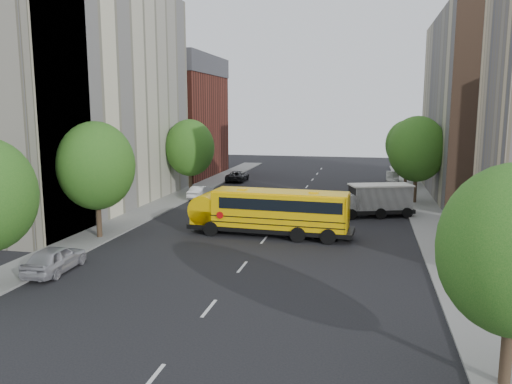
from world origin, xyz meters
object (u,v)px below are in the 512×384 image
(street_tree_2, at_px, (190,148))
(street_tree_1, at_px, (96,166))
(parked_car_2, at_px, (238,176))
(safari_truck, at_px, (375,200))
(school_bus, at_px, (269,210))
(parked_car_0, at_px, (55,259))
(street_tree_4, at_px, (417,149))
(parked_car_5, at_px, (392,177))
(street_tree_5, at_px, (407,144))
(parked_car_4, at_px, (389,192))
(parked_car_1, at_px, (201,192))

(street_tree_2, bearing_deg, street_tree_1, -90.00)
(parked_car_2, bearing_deg, safari_truck, 132.24)
(school_bus, distance_m, parked_car_2, 26.83)
(parked_car_0, bearing_deg, school_bus, -136.46)
(street_tree_4, height_order, school_bus, street_tree_4)
(parked_car_5, bearing_deg, parked_car_0, -114.32)
(safari_truck, height_order, parked_car_2, safari_truck)
(street_tree_5, distance_m, parked_car_2, 20.26)
(street_tree_1, bearing_deg, parked_car_0, -78.74)
(safari_truck, bearing_deg, parked_car_5, 63.93)
(parked_car_4, bearing_deg, street_tree_4, -49.45)
(street_tree_1, distance_m, parked_car_5, 37.45)
(street_tree_1, bearing_deg, parked_car_5, 56.38)
(parked_car_4, distance_m, parked_car_5, 10.73)
(parked_car_1, distance_m, parked_car_2, 12.38)
(parked_car_0, relative_size, parked_car_4, 1.12)
(street_tree_1, distance_m, safari_truck, 21.80)
(street_tree_4, distance_m, parked_car_2, 22.88)
(street_tree_2, bearing_deg, parked_car_1, -46.69)
(street_tree_1, xyz_separation_m, parked_car_2, (2.20, 28.57, -4.31))
(street_tree_4, height_order, safari_truck, street_tree_4)
(street_tree_2, relative_size, parked_car_4, 1.99)
(street_tree_4, bearing_deg, street_tree_5, 90.00)
(street_tree_2, height_order, parked_car_4, street_tree_2)
(street_tree_1, height_order, parked_car_4, street_tree_1)
(street_tree_4, relative_size, safari_truck, 1.24)
(street_tree_5, relative_size, safari_truck, 1.14)
(school_bus, xyz_separation_m, parked_car_5, (9.54, 27.71, -1.10))
(street_tree_2, relative_size, street_tree_5, 1.03)
(street_tree_4, distance_m, street_tree_5, 12.01)
(street_tree_5, bearing_deg, parked_car_4, -102.75)
(parked_car_1, relative_size, parked_car_2, 0.84)
(street_tree_2, relative_size, school_bus, 0.67)
(parked_car_1, distance_m, parked_car_4, 18.55)
(parked_car_0, distance_m, parked_car_5, 42.59)
(street_tree_5, height_order, parked_car_4, street_tree_5)
(street_tree_1, distance_m, parked_car_1, 16.84)
(street_tree_2, bearing_deg, parked_car_5, 32.21)
(parked_car_5, bearing_deg, street_tree_1, -121.14)
(street_tree_2, distance_m, parked_car_4, 20.36)
(street_tree_4, distance_m, parked_car_1, 20.85)
(street_tree_1, distance_m, street_tree_5, 37.20)
(school_bus, distance_m, parked_car_0, 14.16)
(safari_truck, relative_size, parked_car_4, 1.69)
(parked_car_4, bearing_deg, parked_car_0, -127.41)
(safari_truck, bearing_deg, street_tree_1, -167.82)
(street_tree_5, distance_m, parked_car_0, 42.56)
(street_tree_4, relative_size, parked_car_1, 2.08)
(street_tree_2, xyz_separation_m, parked_car_2, (2.20, 10.57, -4.18))
(street_tree_4, height_order, parked_car_1, street_tree_4)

